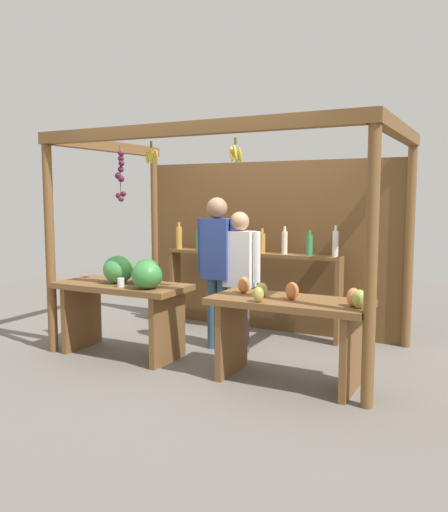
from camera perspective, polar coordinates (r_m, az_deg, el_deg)
The scene contains 7 objects.
ground_plane at distance 5.96m, azimuth 0.88°, elevation -9.92°, with size 12.00×12.00×0.00m, color slate.
market_stall at distance 6.15m, azimuth 2.82°, elevation 3.42°, with size 3.50×2.06×2.34m.
fruit_counter_left at distance 5.64m, azimuth -10.31°, elevation -3.64°, with size 1.42×0.69×1.06m.
fruit_counter_right at distance 4.79m, azimuth 7.04°, elevation -6.79°, with size 1.42×0.64×0.92m.
bottle_shelf_unit at distance 6.49m, azimuth 2.83°, elevation -1.12°, with size 2.25×0.22×1.35m.
vendor_man at distance 5.76m, azimuth -0.75°, elevation -0.27°, with size 0.48×0.23×1.67m.
vendor_woman at distance 5.70m, azimuth 1.67°, elevation -1.41°, with size 0.48×0.21×1.52m.
Camera 1 is at (2.56, -5.12, 1.67)m, focal length 37.24 mm.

